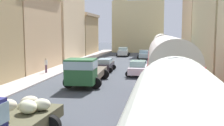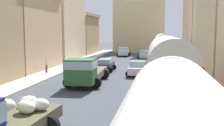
% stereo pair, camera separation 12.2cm
% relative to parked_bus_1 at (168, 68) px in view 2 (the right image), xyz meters
% --- Properties ---
extents(ground_plane, '(154.00, 154.00, 0.00)m').
position_rel_parked_bus_1_xyz_m(ground_plane, '(-4.67, 11.74, -2.33)').
color(ground_plane, '#3E424A').
extents(sidewalk_left, '(2.50, 70.00, 0.14)m').
position_rel_parked_bus_1_xyz_m(sidewalk_left, '(-11.92, 11.74, -2.26)').
color(sidewalk_left, '#AEA5A3').
rests_on(sidewalk_left, ground).
extents(sidewalk_right, '(2.50, 70.00, 0.14)m').
position_rel_parked_bus_1_xyz_m(sidewalk_right, '(2.58, 11.74, -2.26)').
color(sidewalk_right, gray).
rests_on(sidewalk_right, ground).
extents(building_left_2, '(5.96, 10.14, 8.99)m').
position_rel_parked_bus_1_xyz_m(building_left_2, '(-15.87, 13.09, 2.19)').
color(building_left_2, tan).
rests_on(building_left_2, ground).
extents(building_left_3, '(4.95, 10.97, 11.11)m').
position_rel_parked_bus_1_xyz_m(building_left_3, '(-15.64, 24.63, 3.23)').
color(building_left_3, beige).
rests_on(building_left_3, ground).
extents(building_left_4, '(6.10, 10.72, 7.92)m').
position_rel_parked_bus_1_xyz_m(building_left_4, '(-15.94, 35.99, 1.66)').
color(building_left_4, tan).
rests_on(building_left_4, ground).
extents(building_right_3, '(5.90, 13.43, 10.64)m').
position_rel_parked_bus_1_xyz_m(building_right_3, '(6.52, 28.08, 3.02)').
color(building_right_3, beige).
rests_on(building_right_3, ground).
extents(distant_church, '(10.86, 6.40, 19.18)m').
position_rel_parked_bus_1_xyz_m(distant_church, '(-4.67, 43.37, 4.35)').
color(distant_church, '#CABD8A').
rests_on(distant_church, ground).
extents(parked_bus_1, '(3.44, 9.30, 4.20)m').
position_rel_parked_bus_1_xyz_m(parked_bus_1, '(0.00, 0.00, 0.00)').
color(parked_bus_1, red).
rests_on(parked_bus_1, ground).
extents(parked_bus_2, '(3.27, 9.04, 4.14)m').
position_rel_parked_bus_1_xyz_m(parked_bus_2, '(0.03, 22.18, -0.02)').
color(parked_bus_2, teal).
rests_on(parked_bus_2, ground).
extents(cargo_truck_1, '(3.28, 7.55, 2.38)m').
position_rel_parked_bus_1_xyz_m(cargo_truck_1, '(-6.54, 5.46, -1.11)').
color(cargo_truck_1, '#285E34').
rests_on(cargo_truck_1, ground).
extents(car_0, '(2.19, 4.08, 1.41)m').
position_rel_parked_bus_1_xyz_m(car_0, '(-6.43, 13.68, -1.61)').
color(car_0, black).
rests_on(car_0, ground).
extents(car_1, '(2.45, 3.90, 1.63)m').
position_rel_parked_bus_1_xyz_m(car_1, '(-6.66, 32.40, -1.51)').
color(car_1, silver).
rests_on(car_1, ground).
extents(car_2, '(2.36, 4.12, 1.50)m').
position_rel_parked_bus_1_xyz_m(car_2, '(-2.55, 11.39, -1.57)').
color(car_2, silver).
rests_on(car_2, ground).
extents(car_3, '(2.31, 3.69, 1.48)m').
position_rel_parked_bus_1_xyz_m(car_3, '(-2.66, 28.12, -1.58)').
color(car_3, silver).
rests_on(car_3, ground).
extents(pedestrian_1, '(0.44, 0.44, 1.71)m').
position_rel_parked_bus_1_xyz_m(pedestrian_1, '(-12.24, 10.66, -1.35)').
color(pedestrian_1, '#573A4E').
rests_on(pedestrian_1, ground).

